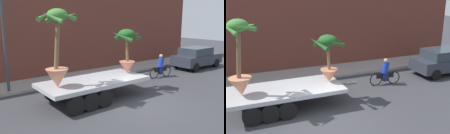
% 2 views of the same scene
% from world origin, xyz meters
% --- Properties ---
extents(ground_plane, '(60.00, 60.00, 0.00)m').
position_xyz_m(ground_plane, '(0.00, 0.00, 0.00)').
color(ground_plane, '#38383D').
extents(sidewalk, '(24.00, 2.20, 0.15)m').
position_xyz_m(sidewalk, '(0.00, 6.10, 0.07)').
color(sidewalk, '#A39E99').
rests_on(sidewalk, ground).
extents(building_facade, '(24.00, 1.20, 7.55)m').
position_xyz_m(building_facade, '(0.00, 7.80, 3.78)').
color(building_facade, brown).
rests_on(building_facade, ground).
extents(flatbed_trailer, '(6.11, 2.41, 0.98)m').
position_xyz_m(flatbed_trailer, '(-1.60, 1.95, 0.75)').
color(flatbed_trailer, '#B7BABF').
rests_on(flatbed_trailer, ground).
extents(potted_palm_rear, '(1.60, 1.51, 2.28)m').
position_xyz_m(potted_palm_rear, '(0.71, 2.04, 2.27)').
color(potted_palm_rear, '#C17251').
rests_on(potted_palm_rear, flatbed_trailer).
extents(potted_palm_middle, '(1.60, 1.63, 3.22)m').
position_xyz_m(potted_palm_middle, '(-3.19, 1.84, 2.52)').
color(potted_palm_middle, tan).
rests_on(potted_palm_middle, flatbed_trailer).
extents(cyclist, '(1.84, 0.37, 1.54)m').
position_xyz_m(cyclist, '(4.41, 2.96, 0.67)').
color(cyclist, black).
rests_on(cyclist, ground).
extents(parked_car, '(4.19, 1.89, 1.58)m').
position_xyz_m(parked_car, '(8.84, 3.31, 0.83)').
color(parked_car, '#2D333D').
rests_on(parked_car, ground).
extents(street_lamp, '(0.36, 0.36, 4.83)m').
position_xyz_m(street_lamp, '(-4.34, 5.30, 3.23)').
color(street_lamp, '#383D42').
rests_on(street_lamp, sidewalk).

